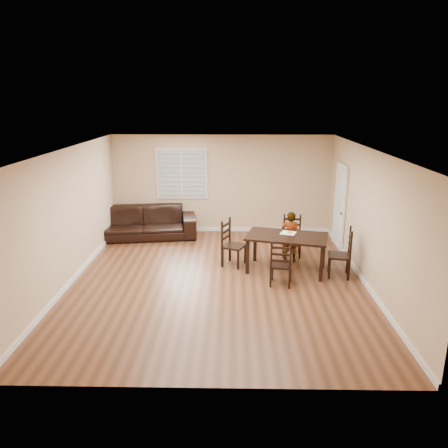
{
  "coord_description": "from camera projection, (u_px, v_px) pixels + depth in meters",
  "views": [
    {
      "loc": [
        0.29,
        -8.38,
        3.66
      ],
      "look_at": [
        0.11,
        0.76,
        1.0
      ],
      "focal_mm": 35.0,
      "sensor_mm": 36.0,
      "label": 1
    }
  ],
  "objects": [
    {
      "name": "room",
      "position": [
        220.0,
        194.0,
        8.73
      ],
      "size": [
        6.04,
        7.04,
        2.72
      ],
      "color": "#CEAA8B",
      "rests_on": "ground"
    },
    {
      "name": "ground",
      "position": [
        218.0,
        280.0,
        9.07
      ],
      "size": [
        7.0,
        7.0,
        0.0
      ],
      "primitive_type": "plane",
      "color": "brown",
      "rests_on": "ground"
    },
    {
      "name": "donut",
      "position": [
        289.0,
        232.0,
        9.54
      ],
      "size": [
        0.11,
        0.11,
        0.04
      ],
      "color": "#C28745",
      "rests_on": "napkin"
    },
    {
      "name": "dining_table",
      "position": [
        287.0,
        239.0,
        9.4
      ],
      "size": [
        1.89,
        1.35,
        0.8
      ],
      "rotation": [
        0.0,
        0.0,
        -0.25
      ],
      "color": "black",
      "rests_on": "ground"
    },
    {
      "name": "chair_near",
      "position": [
        292.0,
        237.0,
        10.48
      ],
      "size": [
        0.48,
        0.45,
        0.98
      ],
      "rotation": [
        0.0,
        0.0,
        -0.1
      ],
      "color": "black",
      "rests_on": "ground"
    },
    {
      "name": "chair_right",
      "position": [
        346.0,
        255.0,
        9.14
      ],
      "size": [
        0.53,
        0.55,
        1.06
      ],
      "rotation": [
        0.0,
        0.0,
        -1.76
      ],
      "color": "black",
      "rests_on": "ground"
    },
    {
      "name": "chair_far",
      "position": [
        281.0,
        266.0,
        8.65
      ],
      "size": [
        0.5,
        0.47,
        0.96
      ],
      "rotation": [
        0.0,
        0.0,
        2.96
      ],
      "color": "black",
      "rests_on": "ground"
    },
    {
      "name": "napkin",
      "position": [
        288.0,
        233.0,
        9.55
      ],
      "size": [
        0.4,
        0.4,
        0.0
      ],
      "primitive_type": "cube",
      "rotation": [
        0.0,
        0.0,
        -0.36
      ],
      "color": "silver",
      "rests_on": "dining_table"
    },
    {
      "name": "child",
      "position": [
        290.0,
        236.0,
        10.01
      ],
      "size": [
        0.5,
        0.41,
        1.18
      ],
      "primitive_type": "imported",
      "rotation": [
        0.0,
        0.0,
        2.81
      ],
      "color": "gray",
      "rests_on": "ground"
    },
    {
      "name": "chair_left",
      "position": [
        229.0,
        244.0,
        9.82
      ],
      "size": [
        0.6,
        0.61,
        1.05
      ],
      "rotation": [
        0.0,
        0.0,
        1.15
      ],
      "color": "black",
      "rests_on": "ground"
    },
    {
      "name": "sofa",
      "position": [
        143.0,
        223.0,
        11.76
      ],
      "size": [
        2.96,
        1.5,
        0.83
      ],
      "primitive_type": "imported",
      "rotation": [
        0.0,
        0.0,
        0.14
      ],
      "color": "black",
      "rests_on": "ground"
    }
  ]
}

